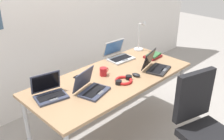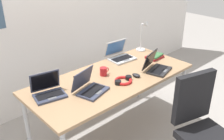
{
  "view_description": "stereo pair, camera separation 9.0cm",
  "coord_description": "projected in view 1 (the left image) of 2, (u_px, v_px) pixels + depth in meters",
  "views": [
    {
      "loc": [
        -1.69,
        -1.7,
        1.97
      ],
      "look_at": [
        0.0,
        0.0,
        0.82
      ],
      "focal_mm": 41.32,
      "sensor_mm": 36.0,
      "label": 1
    },
    {
      "loc": [
        -1.63,
        -1.76,
        1.97
      ],
      "look_at": [
        0.0,
        0.0,
        0.82
      ],
      "focal_mm": 41.32,
      "sensor_mm": 36.0,
      "label": 2
    }
  ],
  "objects": [
    {
      "name": "ground_plane",
      "position": [
        112.0,
        133.0,
        3.02
      ],
      "size": [
        12.0,
        12.0,
        0.0
      ],
      "primitive_type": "plane",
      "color": "gray"
    },
    {
      "name": "wall_back",
      "position": [
        49.0,
        7.0,
        3.15
      ],
      "size": [
        6.0,
        0.13,
        2.6
      ],
      "color": "silver",
      "rests_on": "ground_plane"
    },
    {
      "name": "desk",
      "position": [
        112.0,
        82.0,
        2.72
      ],
      "size": [
        1.8,
        0.8,
        0.74
      ],
      "color": "#9E7A56",
      "rests_on": "ground_plane"
    },
    {
      "name": "desk_lamp",
      "position": [
        141.0,
        36.0,
        3.29
      ],
      "size": [
        0.12,
        0.18,
        0.4
      ],
      "color": "silver",
      "rests_on": "desk"
    },
    {
      "name": "laptop_center",
      "position": [
        91.0,
        88.0,
        2.4
      ],
      "size": [
        0.34,
        0.32,
        0.21
      ],
      "color": "#33384C",
      "rests_on": "desk"
    },
    {
      "name": "laptop_back_left",
      "position": [
        119.0,
        55.0,
        3.11
      ],
      "size": [
        0.32,
        0.3,
        0.22
      ],
      "color": "#B7BABC",
      "rests_on": "desk"
    },
    {
      "name": "laptop_by_keyboard",
      "position": [
        49.0,
        92.0,
        2.32
      ],
      "size": [
        0.32,
        0.28,
        0.21
      ],
      "color": "#33384C",
      "rests_on": "desk"
    },
    {
      "name": "laptop_far_corner",
      "position": [
        156.0,
        66.0,
        2.83
      ],
      "size": [
        0.33,
        0.31,
        0.21
      ],
      "color": "#232326",
      "rests_on": "desk"
    },
    {
      "name": "computer_mouse",
      "position": [
        136.0,
        75.0,
        2.7
      ],
      "size": [
        0.07,
        0.1,
        0.03
      ],
      "primitive_type": "ellipsoid",
      "rotation": [
        0.0,
        0.0,
        0.14
      ],
      "color": "black",
      "rests_on": "desk"
    },
    {
      "name": "cell_phone",
      "position": [
        80.0,
        78.0,
        2.66
      ],
      "size": [
        0.09,
        0.15,
        0.01
      ],
      "primitive_type": "cube",
      "rotation": [
        0.0,
        0.0,
        0.19
      ],
      "color": "black",
      "rests_on": "desk"
    },
    {
      "name": "headphones",
      "position": [
        124.0,
        80.0,
        2.59
      ],
      "size": [
        0.21,
        0.18,
        0.04
      ],
      "color": "red",
      "rests_on": "desk"
    },
    {
      "name": "book_stack",
      "position": [
        153.0,
        56.0,
        3.16
      ],
      "size": [
        0.21,
        0.16,
        0.05
      ],
      "color": "maroon",
      "rests_on": "desk"
    },
    {
      "name": "coffee_mug",
      "position": [
        103.0,
        72.0,
        2.71
      ],
      "size": [
        0.11,
        0.08,
        0.09
      ],
      "color": "#B21E23",
      "rests_on": "desk"
    },
    {
      "name": "office_chair",
      "position": [
        203.0,
        134.0,
        2.39
      ],
      "size": [
        0.55,
        0.6,
        0.97
      ],
      "color": "black",
      "rests_on": "ground_plane"
    }
  ]
}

